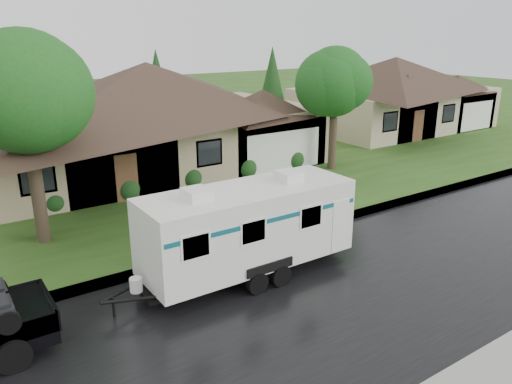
% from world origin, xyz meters
% --- Properties ---
extents(ground, '(140.00, 140.00, 0.00)m').
position_xyz_m(ground, '(0.00, 0.00, 0.00)').
color(ground, '#294B17').
rests_on(ground, ground).
extents(road, '(140.00, 8.00, 0.01)m').
position_xyz_m(road, '(0.00, -2.00, 0.01)').
color(road, black).
rests_on(road, ground).
extents(curb, '(140.00, 0.50, 0.15)m').
position_xyz_m(curb, '(0.00, 2.25, 0.07)').
color(curb, gray).
rests_on(curb, ground).
extents(lawn, '(140.00, 26.00, 0.15)m').
position_xyz_m(lawn, '(0.00, 15.00, 0.07)').
color(lawn, '#294B17').
rests_on(lawn, ground).
extents(house_main, '(19.44, 10.80, 6.90)m').
position_xyz_m(house_main, '(2.29, 13.84, 3.59)').
color(house_main, tan).
rests_on(house_main, lawn).
extents(house_neighbor, '(15.12, 9.72, 6.45)m').
position_xyz_m(house_neighbor, '(22.27, 14.34, 3.32)').
color(house_neighbor, tan).
rests_on(house_neighbor, lawn).
extents(tree_left_green, '(4.32, 4.32, 7.16)m').
position_xyz_m(tree_left_green, '(-5.34, 6.38, 5.12)').
color(tree_left_green, '#382B1E').
rests_on(tree_left_green, lawn).
extents(tree_right_green, '(3.82, 3.82, 6.32)m').
position_xyz_m(tree_right_green, '(9.90, 8.03, 4.53)').
color(tree_right_green, '#382B1E').
rests_on(tree_right_green, lawn).
extents(shrub_row, '(13.60, 1.00, 1.00)m').
position_xyz_m(shrub_row, '(2.00, 9.30, 0.65)').
color(shrub_row, '#143814').
rests_on(shrub_row, lawn).
extents(travel_trailer, '(7.00, 2.46, 3.14)m').
position_xyz_m(travel_trailer, '(-0.57, 0.35, 1.67)').
color(travel_trailer, white).
rests_on(travel_trailer, ground).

